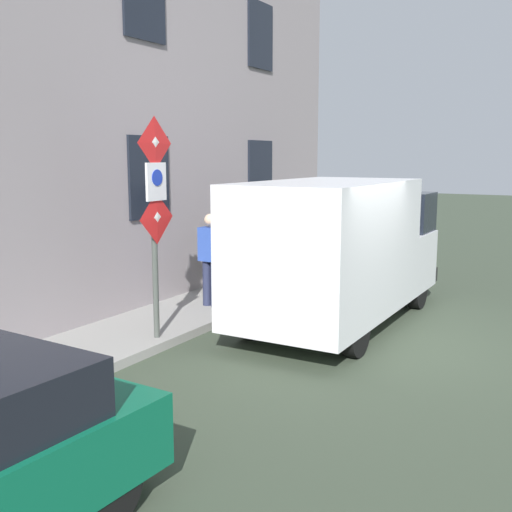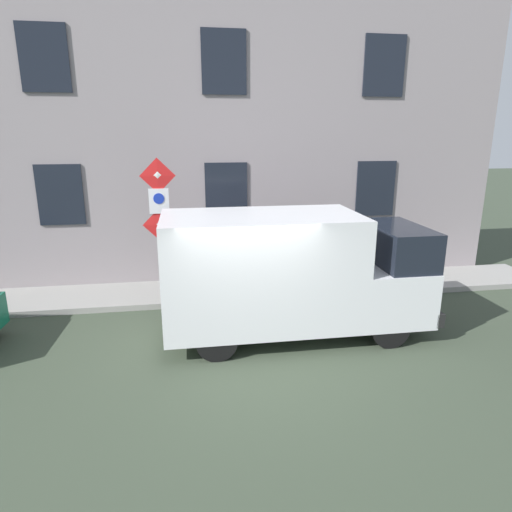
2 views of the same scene
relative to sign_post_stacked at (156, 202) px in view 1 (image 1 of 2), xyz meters
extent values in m
plane|color=#384333|center=(-2.85, -1.65, -2.23)|extent=(80.00, 80.00, 0.00)
cube|color=gray|center=(0.65, -1.65, -2.16)|extent=(1.71, 17.01, 0.14)
cube|color=gray|center=(1.85, -1.65, 1.70)|extent=(0.70, 15.01, 7.86)
cube|color=black|center=(1.48, -5.78, 0.29)|extent=(0.06, 1.10, 1.50)
cube|color=black|center=(1.48, -1.65, 0.29)|extent=(0.06, 1.10, 1.50)
cube|color=black|center=(1.48, -5.78, 3.43)|extent=(0.06, 1.10, 1.50)
cylinder|color=#474C47|center=(0.05, 0.00, -0.50)|extent=(0.09, 0.09, 3.19)
pyramid|color=silver|center=(-0.03, 0.00, 0.85)|extent=(0.05, 0.50, 0.50)
pyramid|color=red|center=(-0.03, 0.00, 0.85)|extent=(0.03, 0.56, 0.56)
cube|color=white|center=(-0.01, 0.00, 0.30)|extent=(0.05, 0.44, 0.56)
cylinder|color=#1933B2|center=(-0.04, 0.00, 0.36)|extent=(0.01, 0.24, 0.24)
pyramid|color=silver|center=(-0.03, 0.00, -0.25)|extent=(0.05, 0.50, 0.50)
pyramid|color=red|center=(-0.03, 0.00, -0.25)|extent=(0.03, 0.56, 0.56)
cube|color=white|center=(-1.90, -2.01, -0.82)|extent=(2.00, 3.80, 2.18)
cube|color=white|center=(-1.90, -4.61, -1.36)|extent=(2.00, 1.40, 1.10)
cube|color=black|center=(-1.90, -4.82, -0.46)|extent=(1.92, 0.98, 0.84)
cube|color=black|center=(-1.90, -5.36, -1.73)|extent=(2.00, 0.16, 0.28)
cylinder|color=black|center=(-1.02, -4.37, -1.85)|extent=(0.22, 0.76, 0.76)
cylinder|color=black|center=(-2.78, -4.37, -1.85)|extent=(0.22, 0.76, 0.76)
cylinder|color=black|center=(-1.02, -1.05, -1.85)|extent=(0.22, 0.76, 0.76)
cylinder|color=black|center=(-2.78, -1.05, -1.85)|extent=(0.22, 0.76, 0.76)
cylinder|color=black|center=(-2.59, 3.86, -1.93)|extent=(0.21, 0.61, 0.60)
torus|color=black|center=(0.93, -4.71, -1.76)|extent=(0.18, 0.67, 0.66)
torus|color=black|center=(0.98, -5.76, -1.76)|extent=(0.18, 0.67, 0.66)
cylinder|color=black|center=(0.94, -5.05, -1.55)|extent=(0.07, 0.60, 0.60)
cylinder|color=black|center=(0.95, -5.13, -1.28)|extent=(0.07, 0.73, 0.07)
cylinder|color=black|center=(0.96, -5.41, -1.57)|extent=(0.05, 0.19, 0.55)
cylinder|color=black|center=(0.97, -5.55, -1.80)|extent=(0.06, 0.43, 0.12)
cylinder|color=black|center=(0.93, -4.74, -1.51)|extent=(0.04, 0.09, 0.50)
cube|color=black|center=(0.97, -5.49, -1.26)|extent=(0.09, 0.20, 0.06)
cylinder|color=#262626|center=(0.93, -4.76, -1.21)|extent=(0.46, 0.05, 0.03)
torus|color=black|center=(0.94, -3.87, -1.76)|extent=(0.15, 0.66, 0.66)
torus|color=black|center=(0.97, -4.92, -1.76)|extent=(0.15, 0.66, 0.66)
cylinder|color=#1F863E|center=(0.95, -4.21, -1.55)|extent=(0.05, 0.60, 0.60)
cylinder|color=#1F863E|center=(0.95, -4.29, -1.28)|extent=(0.05, 0.73, 0.07)
cylinder|color=#1F863E|center=(0.96, -4.57, -1.57)|extent=(0.04, 0.19, 0.55)
cylinder|color=#1F863E|center=(0.96, -4.71, -1.80)|extent=(0.05, 0.43, 0.12)
cylinder|color=#1F863E|center=(0.94, -3.90, -1.51)|extent=(0.04, 0.09, 0.50)
cube|color=black|center=(0.96, -4.65, -1.26)|extent=(0.08, 0.20, 0.06)
cylinder|color=#262626|center=(0.94, -3.92, -1.21)|extent=(0.46, 0.04, 0.03)
torus|color=black|center=(0.95, -3.03, -1.76)|extent=(0.17, 0.66, 0.66)
torus|color=black|center=(0.96, -4.08, -1.76)|extent=(0.17, 0.66, 0.66)
cylinder|color=#C99313|center=(0.95, -3.37, -1.55)|extent=(0.04, 0.60, 0.60)
cylinder|color=#C99313|center=(0.95, -3.45, -1.28)|extent=(0.04, 0.73, 0.07)
cylinder|color=#C99313|center=(0.96, -3.73, -1.57)|extent=(0.04, 0.19, 0.55)
cylinder|color=#C99313|center=(0.96, -3.87, -1.80)|extent=(0.04, 0.43, 0.12)
cylinder|color=#C99313|center=(0.95, -3.06, -1.51)|extent=(0.04, 0.09, 0.50)
cube|color=black|center=(0.96, -3.81, -1.26)|extent=(0.08, 0.20, 0.06)
cylinder|color=#262626|center=(0.95, -3.08, -1.21)|extent=(0.46, 0.04, 0.03)
cylinder|color=#262B47|center=(0.54, -2.09, -1.66)|extent=(0.16, 0.16, 0.85)
cylinder|color=#262B47|center=(0.36, -2.09, -1.66)|extent=(0.16, 0.16, 0.85)
cube|color=#2D4BA7|center=(0.45, -2.09, -0.93)|extent=(0.40, 0.26, 0.62)
sphere|color=beige|center=(0.45, -2.09, -0.48)|extent=(0.22, 0.22, 0.22)
cylinder|color=#2D5133|center=(0.15, -3.44, -1.64)|extent=(0.44, 0.44, 0.90)
camera|label=1|loc=(-5.82, 7.15, 0.68)|focal=42.99mm
camera|label=2|loc=(-10.07, -0.63, 1.77)|focal=30.95mm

